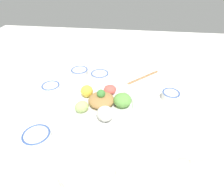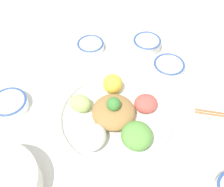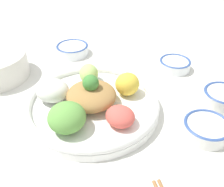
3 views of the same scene
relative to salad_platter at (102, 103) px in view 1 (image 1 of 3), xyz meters
name	(u,v)px [view 1 (image 1 of 3)]	position (x,y,z in m)	size (l,w,h in m)	color
ground_plane	(96,110)	(0.02, -0.03, -0.03)	(2.40, 2.40, 0.00)	white
salad_platter	(102,103)	(0.00, 0.00, 0.00)	(0.33, 0.33, 0.10)	white
sauce_bowl_red	(37,136)	(0.22, -0.22, -0.01)	(0.11, 0.11, 0.03)	white
rice_bowl_blue	(51,87)	(-0.11, -0.30, -0.01)	(0.10, 0.10, 0.03)	white
sauce_bowl_dark	(80,72)	(-0.28, -0.18, 0.00)	(0.10, 0.10, 0.04)	white
rice_bowl_plain	(100,75)	(-0.27, -0.06, -0.01)	(0.10, 0.10, 0.03)	white
sauce_bowl_far	(171,95)	(-0.11, 0.33, 0.00)	(0.09, 0.09, 0.04)	white
side_serving_bowl	(87,165)	(0.33, 0.01, 0.01)	(0.19, 0.19, 0.07)	silver
chopsticks_pair_near	(143,77)	(-0.30, 0.20, -0.02)	(0.18, 0.19, 0.01)	#9E6B3D
serving_spoon_main	(189,161)	(0.25, 0.35, -0.02)	(0.06, 0.13, 0.01)	beige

